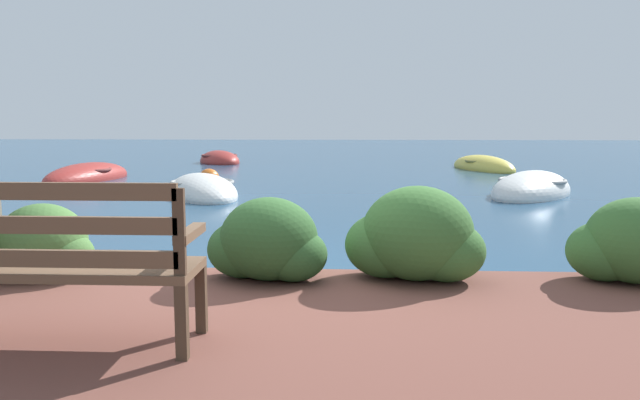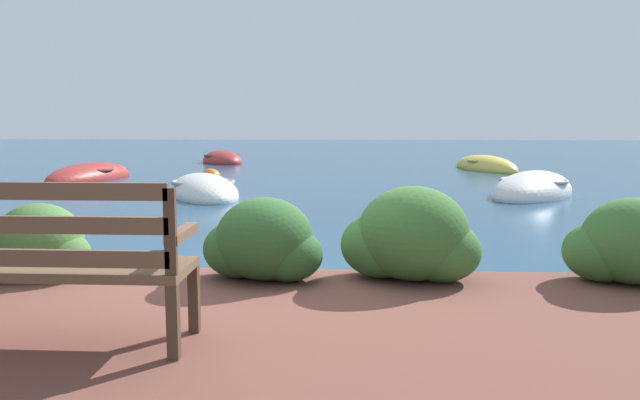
# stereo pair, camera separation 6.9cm
# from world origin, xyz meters

# --- Properties ---
(ground_plane) EXTENTS (80.00, 80.00, 0.00)m
(ground_plane) POSITION_xyz_m (0.00, 0.00, 0.00)
(ground_plane) COLOR navy
(park_bench) EXTENTS (1.39, 0.48, 0.93)m
(park_bench) POSITION_xyz_m (-0.78, -1.85, 0.70)
(park_bench) COLOR #433123
(park_bench) RESTS_ON patio_terrace
(hedge_clump_left) EXTENTS (0.87, 0.62, 0.59)m
(hedge_clump_left) POSITION_xyz_m (-1.69, -0.38, 0.48)
(hedge_clump_left) COLOR #426B33
(hedge_clump_left) RESTS_ON patio_terrace
(hedge_clump_centre) EXTENTS (0.95, 0.69, 0.65)m
(hedge_clump_centre) POSITION_xyz_m (0.10, -0.35, 0.50)
(hedge_clump_centre) COLOR #2D5628
(hedge_clump_centre) RESTS_ON patio_terrace
(hedge_clump_right) EXTENTS (1.08, 0.78, 0.74)m
(hedge_clump_right) POSITION_xyz_m (1.25, -0.30, 0.54)
(hedge_clump_right) COLOR #38662D
(hedge_clump_right) RESTS_ON patio_terrace
(hedge_clump_far_right) EXTENTS (0.97, 0.70, 0.66)m
(hedge_clump_far_right) POSITION_xyz_m (2.91, -0.31, 0.51)
(hedge_clump_far_right) COLOR #38662D
(hedge_clump_far_right) RESTS_ON patio_terrace
(rowboat_nearest) EXTENTS (2.27, 3.13, 0.74)m
(rowboat_nearest) POSITION_xyz_m (-2.12, 6.72, 0.06)
(rowboat_nearest) COLOR silver
(rowboat_nearest) RESTS_ON ground_plane
(rowboat_mid) EXTENTS (2.58, 3.07, 0.84)m
(rowboat_mid) POSITION_xyz_m (4.24, 7.08, 0.07)
(rowboat_mid) COLOR silver
(rowboat_mid) RESTS_ON ground_plane
(rowboat_far) EXTENTS (1.61, 3.28, 0.74)m
(rowboat_far) POSITION_xyz_m (-5.61, 9.60, 0.06)
(rowboat_far) COLOR #9E2D28
(rowboat_far) RESTS_ON ground_plane
(rowboat_outer) EXTENTS (1.90, 3.29, 0.74)m
(rowboat_outer) POSITION_xyz_m (4.61, 13.33, 0.06)
(rowboat_outer) COLOR #DBC64C
(rowboat_outer) RESTS_ON ground_plane
(rowboat_distant) EXTENTS (2.12, 2.53, 0.74)m
(rowboat_distant) POSITION_xyz_m (-3.68, 15.69, 0.07)
(rowboat_distant) COLOR #9E2D28
(rowboat_distant) RESTS_ON ground_plane
(mooring_buoy) EXTENTS (0.54, 0.54, 0.49)m
(mooring_buoy) POSITION_xyz_m (-2.55, 9.18, 0.09)
(mooring_buoy) COLOR orange
(mooring_buoy) RESTS_ON ground_plane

